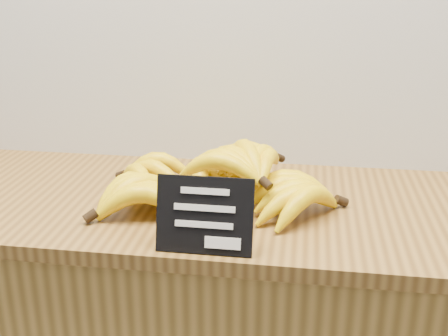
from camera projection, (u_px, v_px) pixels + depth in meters
counter_top at (227, 206)px, 1.22m from camera, size 1.56×0.54×0.03m
chalkboard_sign at (204, 216)px, 0.97m from camera, size 0.17×0.04×0.13m
banana_pile at (214, 179)px, 1.19m from camera, size 0.54×0.34×0.12m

